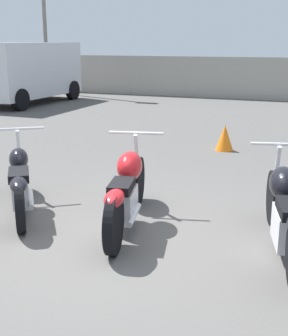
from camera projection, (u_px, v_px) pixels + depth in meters
name	position (u px, v px, depth m)	size (l,w,h in m)	color
ground_plane	(119.00, 241.00, 5.16)	(60.00, 60.00, 0.00)	#514F4C
fence_back	(272.00, 79.00, 17.28)	(40.00, 0.04, 1.57)	#9E998E
motorcycle_slot_0	(20.00, 182.00, 5.96)	(1.32, 1.75, 0.99)	black
motorcycle_slot_1	(127.00, 190.00, 5.47)	(0.81, 2.16, 1.02)	black
motorcycle_slot_2	(285.00, 212.00, 4.79)	(0.80, 2.20, 1.02)	black
parked_van	(24.00, 70.00, 16.38)	(2.18, 4.47, 2.10)	silver
traffic_cone_near	(225.00, 138.00, 9.41)	(0.36, 0.36, 0.52)	orange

